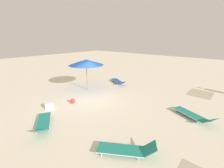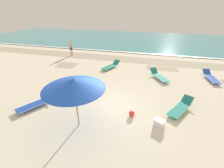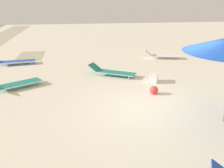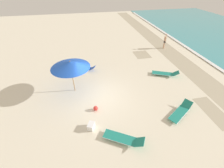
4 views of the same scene
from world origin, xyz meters
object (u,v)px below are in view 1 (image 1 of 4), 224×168
at_px(sun_lounger_near_water_right, 193,115).
at_px(beach_ball, 73,101).
at_px(beach_umbrella, 86,62).
at_px(sun_lounger_mid_beach_pair_a, 118,81).
at_px(sun_lounger_under_umbrella, 43,123).
at_px(cooler_box, 49,106).
at_px(sun_lounger_beside_umbrella, 126,149).

relative_size(sun_lounger_near_water_right, beach_ball, 7.26).
xyz_separation_m(beach_umbrella, beach_ball, (2.46, 1.37, -2.14)).
distance_m(sun_lounger_near_water_right, sun_lounger_mid_beach_pair_a, 7.60).
xyz_separation_m(sun_lounger_under_umbrella, sun_lounger_mid_beach_pair_a, (-8.17, -1.74, -0.00)).
relative_size(sun_lounger_under_umbrella, cooler_box, 3.71).
bearing_deg(sun_lounger_near_water_right, beach_ball, -41.67).
relative_size(sun_lounger_under_umbrella, sun_lounger_beside_umbrella, 1.03).
bearing_deg(sun_lounger_near_water_right, sun_lounger_mid_beach_pair_a, -85.58).
bearing_deg(beach_ball, sun_lounger_near_water_right, 114.43).
xyz_separation_m(sun_lounger_under_umbrella, beach_ball, (-2.61, -1.22, -0.05)).
distance_m(beach_ball, cooler_box, 1.48).
bearing_deg(beach_umbrella, sun_lounger_beside_umbrella, 59.88).
distance_m(sun_lounger_near_water_right, cooler_box, 8.36).
distance_m(beach_umbrella, beach_ball, 3.54).
bearing_deg(sun_lounger_under_umbrella, cooler_box, -95.08).
xyz_separation_m(sun_lounger_under_umbrella, sun_lounger_near_water_right, (-5.63, 5.42, 0.00)).
distance_m(sun_lounger_beside_umbrella, cooler_box, 5.83).
xyz_separation_m(sun_lounger_near_water_right, cooler_box, (4.44, -7.08, -0.02)).
height_order(sun_lounger_mid_beach_pair_a, cooler_box, sun_lounger_mid_beach_pair_a).
distance_m(sun_lounger_beside_umbrella, sun_lounger_mid_beach_pair_a, 9.18).
bearing_deg(beach_umbrella, sun_lounger_near_water_right, 93.99).
relative_size(beach_umbrella, sun_lounger_beside_umbrella, 1.29).
bearing_deg(sun_lounger_near_water_right, sun_lounger_under_umbrella, -20.02).
xyz_separation_m(sun_lounger_beside_umbrella, sun_lounger_mid_beach_pair_a, (-7.02, -5.92, -0.01)).
bearing_deg(cooler_box, sun_lounger_beside_umbrella, -64.64).
relative_size(sun_lounger_beside_umbrella, sun_lounger_mid_beach_pair_a, 0.92).
bearing_deg(beach_ball, sun_lounger_mid_beach_pair_a, -174.66).
relative_size(sun_lounger_under_umbrella, sun_lounger_mid_beach_pair_a, 0.95).
bearing_deg(sun_lounger_near_water_right, sun_lounger_beside_umbrella, 8.32).
xyz_separation_m(sun_lounger_beside_umbrella, cooler_box, (-0.05, -5.83, -0.02)).
height_order(sun_lounger_near_water_right, sun_lounger_mid_beach_pair_a, sun_lounger_near_water_right).
bearing_deg(sun_lounger_mid_beach_pair_a, sun_lounger_beside_umbrella, 69.38).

